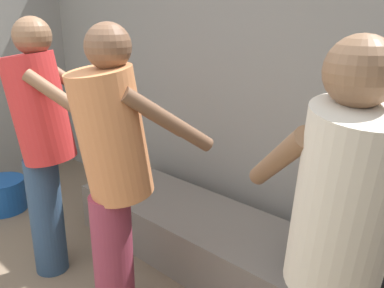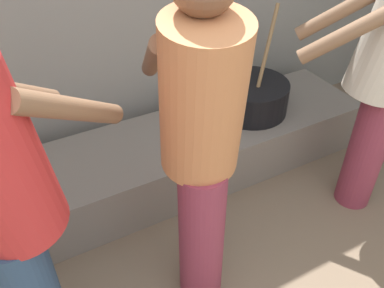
% 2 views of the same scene
% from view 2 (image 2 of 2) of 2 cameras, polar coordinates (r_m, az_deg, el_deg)
% --- Properties ---
extents(hearth_ledge, '(2.56, 0.60, 0.33)m').
position_cam_2_polar(hearth_ledge, '(2.54, -2.64, -1.98)').
color(hearth_ledge, slate).
rests_on(hearth_ledge, ground_plane).
extents(cooking_pot_main, '(0.47, 0.47, 0.65)m').
position_cam_2_polar(cooking_pot_main, '(2.65, 8.25, 6.57)').
color(cooking_pot_main, black).
rests_on(cooking_pot_main, hearth_ledge).
extents(cook_in_red_shirt, '(0.71, 0.66, 1.55)m').
position_cam_2_polar(cook_in_red_shirt, '(1.38, -24.63, -7.24)').
color(cook_in_red_shirt, navy).
rests_on(cook_in_red_shirt, ground_plane).
extents(cook_in_orange_shirt, '(0.49, 0.71, 1.54)m').
position_cam_2_polar(cook_in_orange_shirt, '(1.51, 1.32, 0.72)').
color(cook_in_orange_shirt, '#8C3347').
rests_on(cook_in_orange_shirt, ground_plane).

